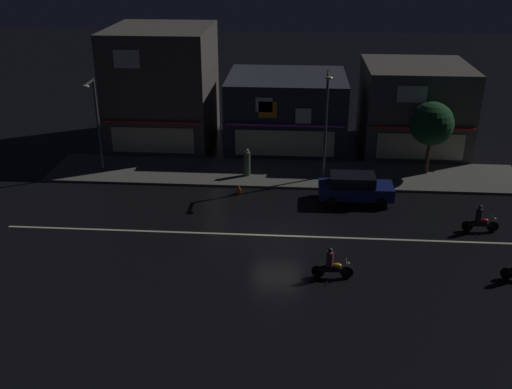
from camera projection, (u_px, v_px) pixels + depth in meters
name	position (u px, v px, depth m)	size (l,w,h in m)	color
ground_plane	(278.00, 236.00, 30.48)	(140.00, 140.00, 0.00)	black
lane_divider_stripe	(278.00, 236.00, 30.48)	(28.94, 0.16, 0.01)	beige
sidewalk_far	(283.00, 173.00, 38.31)	(30.46, 4.84, 0.14)	#5B5954
storefront_left_block	(414.00, 107.00, 42.09)	(7.25, 7.59, 6.06)	#56514C
storefront_center_block	(163.00, 85.00, 43.17)	(7.20, 8.30, 8.35)	#56514C
storefront_right_block	(286.00, 110.00, 42.89)	(8.46, 7.58, 5.13)	#2D333D
streetlamp_west	(96.00, 117.00, 36.88)	(0.44, 1.64, 6.10)	#47494C
streetlamp_mid	(326.00, 117.00, 35.61)	(0.44, 1.64, 6.89)	#47494C
pedestrian_on_sidewalk	(247.00, 163.00, 37.47)	(0.40, 0.40, 1.79)	#4C664C
street_tree	(432.00, 124.00, 36.81)	(2.76, 2.76, 4.72)	#473323
parked_car_near_kerb	(355.00, 188.00, 34.10)	(4.30, 1.98, 1.67)	navy
motorcycle_lead	(480.00, 220.00, 30.70)	(1.90, 0.60, 1.52)	black
motorcycle_opposite_lane	(332.00, 265.00, 26.54)	(1.90, 0.60, 1.52)	black
traffic_cone	(239.00, 189.00, 35.38)	(0.36, 0.36, 0.55)	orange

